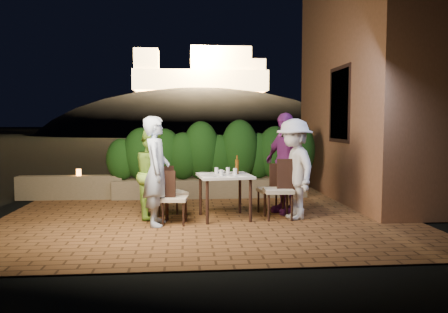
{
  "coord_description": "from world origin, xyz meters",
  "views": [
    {
      "loc": [
        -0.34,
        -7.19,
        1.61
      ],
      "look_at": [
        0.31,
        0.21,
        1.05
      ],
      "focal_mm": 35.0,
      "sensor_mm": 36.0,
      "label": 1
    }
  ],
  "objects": [
    {
      "name": "bowl",
      "position": [
        0.25,
        0.37,
        0.77
      ],
      "size": [
        0.18,
        0.18,
        0.04
      ],
      "primitive_type": "imported",
      "rotation": [
        0.0,
        0.0,
        0.01
      ],
      "color": "white",
      "rests_on": "dining_table"
    },
    {
      "name": "hedge",
      "position": [
        0.2,
        2.3,
        0.95
      ],
      "size": [
        4.0,
        0.7,
        1.1
      ],
      "primitive_type": null,
      "color": "#13370F",
      "rests_on": "planter"
    },
    {
      "name": "parapet_lamp",
      "position": [
        -2.62,
        2.3,
        0.57
      ],
      "size": [
        0.1,
        0.1,
        0.14
      ],
      "primitive_type": "cylinder",
      "color": "orange",
      "rests_on": "parapet"
    },
    {
      "name": "glass_nw",
      "position": [
        0.24,
        -0.06,
        0.8
      ],
      "size": [
        0.06,
        0.06,
        0.11
      ],
      "primitive_type": "cylinder",
      "color": "silver",
      "rests_on": "dining_table"
    },
    {
      "name": "diner_blue",
      "position": [
        -0.8,
        -0.27,
        0.86
      ],
      "size": [
        0.44,
        0.65,
        1.73
      ],
      "primitive_type": "imported",
      "rotation": [
        0.0,
        0.0,
        1.53
      ],
      "color": "#A7BBD7",
      "rests_on": "ground"
    },
    {
      "name": "chair_left_front",
      "position": [
        -0.52,
        -0.24,
        0.43
      ],
      "size": [
        0.44,
        0.44,
        0.86
      ],
      "primitive_type": null,
      "rotation": [
        0.0,
        0.0,
        -0.12
      ],
      "color": "black",
      "rests_on": "ground"
    },
    {
      "name": "planter",
      "position": [
        0.2,
        2.3,
        0.2
      ],
      "size": [
        4.2,
        0.55,
        0.4
      ],
      "primitive_type": "cube",
      "color": "#6F6247",
      "rests_on": "ground"
    },
    {
      "name": "fortress",
      "position": [
        2.0,
        60.0,
        10.5
      ],
      "size": [
        26.0,
        8.0,
        8.0
      ],
      "primitive_type": null,
      "color": "#FFCC7A",
      "rests_on": "hill"
    },
    {
      "name": "plate_centre",
      "position": [
        0.3,
        0.11,
        0.76
      ],
      "size": [
        0.22,
        0.22,
        0.01
      ],
      "primitive_type": "cylinder",
      "color": "white",
      "rests_on": "dining_table"
    },
    {
      "name": "dining_table",
      "position": [
        0.31,
        0.11,
        0.38
      ],
      "size": [
        0.96,
        0.96,
        0.75
      ],
      "primitive_type": null,
      "rotation": [
        0.0,
        0.0,
        0.12
      ],
      "color": "white",
      "rests_on": "ground"
    },
    {
      "name": "plate_front",
      "position": [
        0.42,
        -0.18,
        0.76
      ],
      "size": [
        0.2,
        0.2,
        0.01
      ],
      "primitive_type": "cylinder",
      "color": "white",
      "rests_on": "dining_table"
    },
    {
      "name": "window_frame",
      "position": [
        2.81,
        1.5,
        2.0
      ],
      "size": [
        0.06,
        1.15,
        1.55
      ],
      "primitive_type": "cube",
      "color": "black",
      "rests_on": "building_wall"
    },
    {
      "name": "plate_ne",
      "position": [
        0.6,
        -0.1,
        0.76
      ],
      "size": [
        0.24,
        0.24,
        0.01
      ],
      "primitive_type": "cylinder",
      "color": "white",
      "rests_on": "dining_table"
    },
    {
      "name": "glass_sw",
      "position": [
        0.19,
        0.25,
        0.81
      ],
      "size": [
        0.06,
        0.06,
        0.11
      ],
      "primitive_type": "cylinder",
      "color": "silver",
      "rests_on": "dining_table"
    },
    {
      "name": "window_pane",
      "position": [
        2.82,
        1.5,
        2.0
      ],
      "size": [
        0.08,
        1.0,
        1.4
      ],
      "primitive_type": "cube",
      "color": "black",
      "rests_on": "building_wall"
    },
    {
      "name": "building_wall",
      "position": [
        3.6,
        2.0,
        2.5
      ],
      "size": [
        1.6,
        5.0,
        5.0
      ],
      "primitive_type": "cube",
      "color": "#945D3A",
      "rests_on": "ground"
    },
    {
      "name": "chair_left_back",
      "position": [
        -0.57,
        0.28,
        0.45
      ],
      "size": [
        0.56,
        0.56,
        0.89
      ],
      "primitive_type": null,
      "rotation": [
        0.0,
        0.0,
        0.48
      ],
      "color": "black",
      "rests_on": "ground"
    },
    {
      "name": "ground",
      "position": [
        0.0,
        0.0,
        -0.02
      ],
      "size": [
        400.0,
        400.0,
        0.0
      ],
      "primitive_type": "plane",
      "color": "black",
      "rests_on": "ground"
    },
    {
      "name": "diner_purple",
      "position": [
        1.44,
        0.49,
        0.9
      ],
      "size": [
        0.85,
        1.15,
        1.81
      ],
      "primitive_type": "imported",
      "rotation": [
        0.0,
        0.0,
        -1.14
      ],
      "color": "#722673",
      "rests_on": "ground"
    },
    {
      "name": "chair_right_front",
      "position": [
        1.22,
        0.0,
        0.51
      ],
      "size": [
        0.49,
        0.49,
        1.02
      ],
      "primitive_type": null,
      "rotation": [
        0.0,
        0.0,
        3.11
      ],
      "color": "black",
      "rests_on": "ground"
    },
    {
      "name": "glass_se",
      "position": [
        0.38,
        0.24,
        0.81
      ],
      "size": [
        0.07,
        0.07,
        0.11
      ],
      "primitive_type": "cylinder",
      "color": "silver",
      "rests_on": "dining_table"
    },
    {
      "name": "hill",
      "position": [
        2.0,
        60.0,
        -4.0
      ],
      "size": [
        52.0,
        40.0,
        22.0
      ],
      "primitive_type": "ellipsoid",
      "color": "black",
      "rests_on": "ground"
    },
    {
      "name": "plate_se",
      "position": [
        0.58,
        0.34,
        0.76
      ],
      "size": [
        0.24,
        0.24,
        0.01
      ],
      "primitive_type": "cylinder",
      "color": "white",
      "rests_on": "dining_table"
    },
    {
      "name": "plate_nw",
      "position": [
        0.03,
        -0.15,
        0.76
      ],
      "size": [
        0.23,
        0.23,
        0.01
      ],
      "primitive_type": "cylinder",
      "color": "white",
      "rests_on": "dining_table"
    },
    {
      "name": "terrace_floor",
      "position": [
        0.0,
        0.5,
        -0.07
      ],
      "size": [
        7.0,
        6.0,
        0.15
      ],
      "primitive_type": "cube",
      "color": "brown",
      "rests_on": "ground"
    },
    {
      "name": "diner_white",
      "position": [
        1.48,
        -0.01,
        0.85
      ],
      "size": [
        0.83,
        1.19,
        1.69
      ],
      "primitive_type": "imported",
      "rotation": [
        0.0,
        0.0,
        -1.38
      ],
      "color": "silver",
      "rests_on": "ground"
    },
    {
      "name": "diner_green",
      "position": [
        -0.9,
        0.29,
        0.76
      ],
      "size": [
        0.63,
        0.78,
        1.52
      ],
      "primitive_type": "imported",
      "rotation": [
        0.0,
        0.0,
        1.66
      ],
      "color": "#8AC13C",
      "rests_on": "ground"
    },
    {
      "name": "glass_ne",
      "position": [
        0.48,
        0.04,
        0.81
      ],
      "size": [
        0.07,
        0.07,
        0.12
      ],
      "primitive_type": "cylinder",
      "color": "silver",
      "rests_on": "dining_table"
    },
    {
      "name": "plate_sw",
      "position": [
        -0.03,
        0.32,
        0.76
      ],
      "size": [
        0.23,
        0.23,
        0.01
      ],
      "primitive_type": "cylinder",
      "color": "white",
      "rests_on": "dining_table"
    },
    {
      "name": "parapet",
      "position": [
        -2.8,
        2.3,
        0.25
      ],
      "size": [
        2.2,
        0.3,
        0.5
      ],
      "primitive_type": "cube",
      "color": "#6F6247",
      "rests_on": "ground"
    },
    {
      "name": "chair_right_back",
      "position": [
        1.17,
        0.42,
        0.45
      ],
      "size": [
        0.48,
        0.48,
        0.9
      ],
      "primitive_type": null,
      "rotation": [
        0.0,
        0.0,
        3.29
      ],
      "color": "black",
      "rests_on": "ground"
    },
    {
      "name": "beer_bottle",
      "position": [
        0.53,
        0.16,
        0.91
      ],
      "size": [
        0.06,
        0.06,
        0.32
      ],
      "primitive_type": null,
      "color": "#53310D",
      "rests_on": "dining_table"
    }
  ]
}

